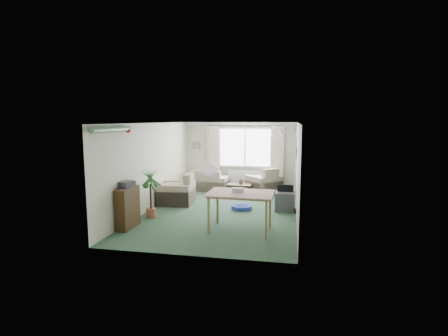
% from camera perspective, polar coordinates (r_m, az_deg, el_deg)
% --- Properties ---
extents(ground, '(6.50, 6.50, 0.00)m').
position_cam_1_polar(ground, '(9.67, -0.34, -7.00)').
color(ground, '#2B4731').
extents(window, '(1.80, 0.03, 1.30)m').
position_cam_1_polar(window, '(12.54, 3.46, 3.37)').
color(window, white).
extents(curtain_rod, '(2.60, 0.03, 0.03)m').
position_cam_1_polar(curtain_rod, '(12.43, 3.45, 6.88)').
color(curtain_rod, black).
extents(curtain_left, '(0.45, 0.08, 2.00)m').
position_cam_1_polar(curtain_left, '(12.67, -1.77, 2.38)').
color(curtain_left, beige).
extents(curtain_right, '(0.45, 0.08, 2.00)m').
position_cam_1_polar(curtain_right, '(12.37, 8.69, 2.16)').
color(curtain_right, beige).
extents(radiator, '(1.20, 0.10, 0.55)m').
position_cam_1_polar(radiator, '(12.64, 3.40, -1.62)').
color(radiator, white).
extents(doorway, '(0.03, 0.95, 2.00)m').
position_cam_1_polar(doorway, '(11.46, 11.63, 0.28)').
color(doorway, black).
extents(pendant_lamp, '(0.36, 0.36, 0.36)m').
position_cam_1_polar(pendant_lamp, '(7.13, -2.42, -0.24)').
color(pendant_lamp, white).
extents(tinsel_garland, '(1.60, 1.60, 0.12)m').
position_cam_1_polar(tinsel_garland, '(7.83, -17.80, 6.00)').
color(tinsel_garland, '#196626').
extents(bauble_cluster_a, '(0.20, 0.20, 0.20)m').
position_cam_1_polar(bauble_cluster_a, '(10.08, 7.98, 6.30)').
color(bauble_cluster_a, silver).
extents(bauble_cluster_b, '(0.20, 0.20, 0.20)m').
position_cam_1_polar(bauble_cluster_b, '(8.87, 9.50, 6.06)').
color(bauble_cluster_b, silver).
extents(wall_picture_back, '(0.28, 0.03, 0.22)m').
position_cam_1_polar(wall_picture_back, '(12.90, -4.50, 3.71)').
color(wall_picture_back, brown).
extents(wall_picture_right, '(0.03, 0.24, 0.30)m').
position_cam_1_polar(wall_picture_right, '(10.41, 11.74, 2.56)').
color(wall_picture_right, brown).
extents(sofa, '(1.52, 0.89, 0.73)m').
position_cam_1_polar(sofa, '(12.45, -2.66, -1.93)').
color(sofa, '#BBAB8D').
rests_on(sofa, ground).
extents(armchair_corner, '(1.33, 1.33, 0.87)m').
position_cam_1_polar(armchair_corner, '(12.04, 6.51, -1.97)').
color(armchair_corner, '#C3B793').
rests_on(armchair_corner, ground).
extents(armchair_left, '(1.03, 1.08, 0.91)m').
position_cam_1_polar(armchair_left, '(10.51, -7.77, -3.34)').
color(armchair_left, '#B9A68C').
rests_on(armchair_left, ground).
extents(coffee_table, '(0.82, 0.49, 0.36)m').
position_cam_1_polar(coffee_table, '(11.64, 2.52, -3.54)').
color(coffee_table, black).
rests_on(coffee_table, ground).
extents(photo_frame, '(0.12, 0.04, 0.16)m').
position_cam_1_polar(photo_frame, '(11.62, 2.79, -2.25)').
color(photo_frame, brown).
rests_on(photo_frame, coffee_table).
extents(bookshelf, '(0.26, 0.78, 0.95)m').
position_cam_1_polar(bookshelf, '(8.40, -15.45, -6.26)').
color(bookshelf, black).
rests_on(bookshelf, ground).
extents(hifi_box, '(0.36, 0.41, 0.14)m').
position_cam_1_polar(hifi_box, '(8.32, -15.69, -2.56)').
color(hifi_box, '#35353A').
rests_on(hifi_box, bookshelf).
extents(houseplant, '(0.56, 0.56, 1.28)m').
position_cam_1_polar(houseplant, '(9.08, -11.90, -4.03)').
color(houseplant, '#225A1F').
rests_on(houseplant, ground).
extents(dining_table, '(1.39, 0.95, 0.85)m').
position_cam_1_polar(dining_table, '(7.94, 2.68, -7.18)').
color(dining_table, tan).
rests_on(dining_table, ground).
extents(gift_box, '(0.25, 0.18, 0.12)m').
position_cam_1_polar(gift_box, '(7.85, 2.29, -3.71)').
color(gift_box, silver).
rests_on(gift_box, dining_table).
extents(tv_cube, '(0.54, 0.59, 0.52)m').
position_cam_1_polar(tv_cube, '(9.81, 9.94, -5.35)').
color(tv_cube, '#313236').
rests_on(tv_cube, ground).
extents(pet_bed, '(0.74, 0.74, 0.11)m').
position_cam_1_polar(pet_bed, '(9.83, 2.91, -6.43)').
color(pet_bed, '#212498').
rests_on(pet_bed, ground).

